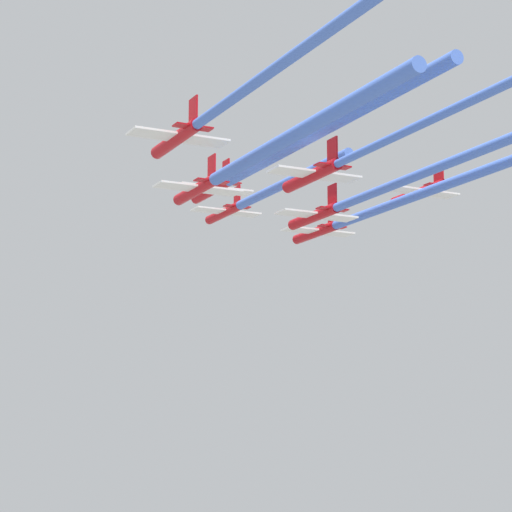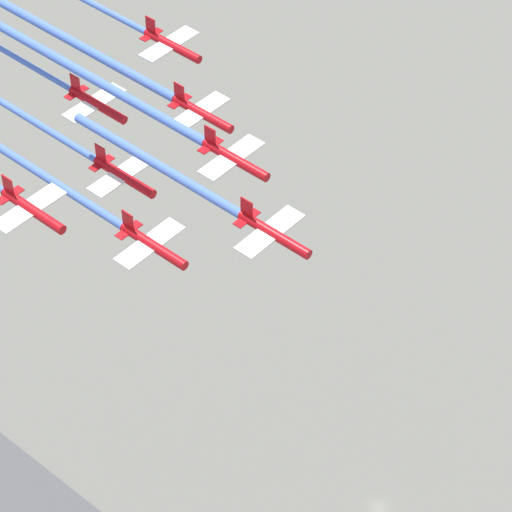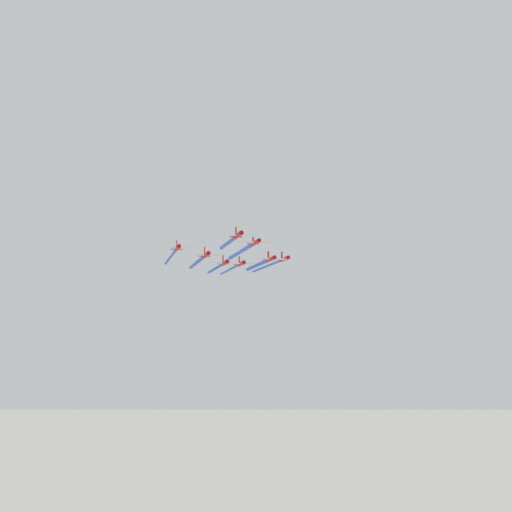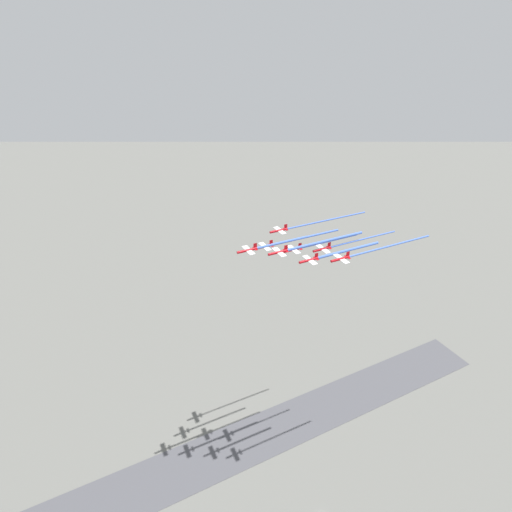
% 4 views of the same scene
% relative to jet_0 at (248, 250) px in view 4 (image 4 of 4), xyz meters
% --- Properties ---
extents(runway_strip, '(349.51, 216.36, 0.20)m').
position_rel_jet_0_xyz_m(runway_strip, '(0.37, 0.20, -142.92)').
color(runway_strip, '#47474C').
rests_on(runway_strip, ground_plane).
extents(jet_0, '(10.28, 10.06, 3.57)m').
position_rel_jet_0_xyz_m(jet_0, '(0.00, 0.00, 0.00)').
color(jet_0, '#B20C14').
extents(jet_1, '(10.28, 10.06, 3.57)m').
position_rel_jet_0_xyz_m(jet_1, '(-15.02, 0.48, -0.43)').
color(jet_1, '#B20C14').
extents(jet_2, '(10.28, 10.06, 3.57)m').
position_rel_jet_0_xyz_m(jet_2, '(-7.72, -12.90, -4.59)').
color(jet_2, '#B20C14').
extents(jet_3, '(10.28, 10.06, 3.57)m').
position_rel_jet_0_xyz_m(jet_3, '(-30.04, 0.96, -4.18)').
color(jet_3, '#B20C14').
extents(jet_4, '(10.28, 10.06, 3.57)m').
position_rel_jet_0_xyz_m(jet_4, '(-22.74, -12.42, -5.74)').
color(jet_4, '#B20C14').
extents(jet_5, '(10.28, 10.06, 3.57)m').
position_rel_jet_0_xyz_m(jet_5, '(-15.43, -25.79, -1.22)').
color(jet_5, '#B20C14').
extents(jet_6, '(10.28, 10.06, 3.57)m').
position_rel_jet_0_xyz_m(jet_6, '(-45.06, 1.44, -2.82)').
color(jet_6, '#B20C14').
extents(jet_7, '(10.28, 10.06, 3.57)m').
position_rel_jet_0_xyz_m(jet_7, '(-37.76, -11.94, -4.75)').
color(jet_7, '#B20C14').
extents(smoke_trail_0, '(25.87, 14.89, 1.24)m').
position_rel_jet_0_xyz_m(smoke_trail_0, '(-16.93, -9.24, -0.05)').
color(smoke_trail_0, '#4C72D8').
extents(smoke_trail_1, '(40.54, 22.96, 1.34)m').
position_rel_jet_0_xyz_m(smoke_trail_1, '(-39.26, -12.76, -0.49)').
color(smoke_trail_1, '#4C72D8').
extents(smoke_trail_2, '(37.12, 20.96, 1.13)m').
position_rel_jet_0_xyz_m(smoke_trail_2, '(-30.29, -25.22, -4.64)').
color(smoke_trail_2, '#4C72D8').
extents(smoke_trail_3, '(33.70, 19.25, 1.37)m').
position_rel_jet_0_xyz_m(smoke_trail_3, '(-50.85, -10.41, -4.23)').
color(smoke_trail_3, '#4C72D8').
extents(smoke_trail_4, '(32.21, 18.21, 1.01)m').
position_rel_jet_0_xyz_m(smoke_trail_4, '(-42.89, -23.42, -5.79)').
color(smoke_trail_4, '#4C72D8').
extents(smoke_trail_5, '(47.33, 26.38, 0.87)m').
position_rel_jet_0_xyz_m(smoke_trail_5, '(-43.18, -40.95, -1.27)').
color(smoke_trail_5, '#4C72D8').
extents(smoke_trail_6, '(46.76, 26.13, 0.96)m').
position_rel_jet_0_xyz_m(smoke_trail_6, '(-72.50, -13.55, -2.87)').
color(smoke_trail_6, '#4C72D8').
extents(smoke_trail_7, '(38.51, 21.54, 0.83)m').
position_rel_jet_0_xyz_m(smoke_trail_7, '(-61.11, -24.69, -4.80)').
color(smoke_trail_7, '#4C72D8').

